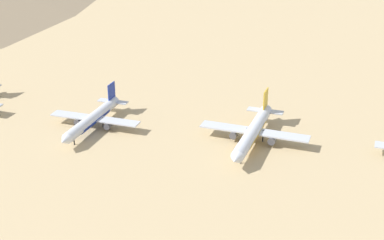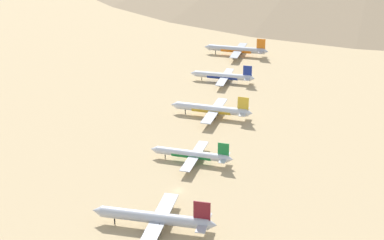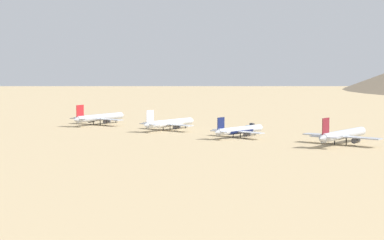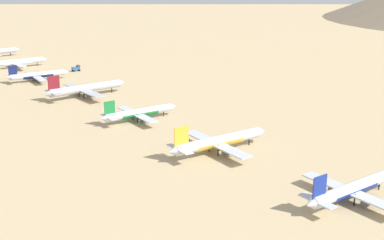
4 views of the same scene
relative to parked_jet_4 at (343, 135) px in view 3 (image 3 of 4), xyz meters
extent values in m
cylinder|color=#B2B7C1|center=(0.50, 0.05, 0.12)|extent=(39.22, 7.92, 4.12)
cone|color=#B2B7C1|center=(21.63, 2.13, 0.12)|extent=(3.85, 4.35, 4.03)
cone|color=#B2B7C1|center=(-20.42, -2.01, 0.12)|extent=(3.38, 3.98, 3.71)
cube|color=maroon|center=(-16.54, -1.63, 4.94)|extent=(5.97, 0.96, 7.58)
cube|color=#A4A8B2|center=(-17.18, -1.69, 0.53)|extent=(4.72, 13.28, 0.39)
cube|color=#A4A8B2|center=(-1.12, -0.11, -0.60)|extent=(9.00, 37.19, 0.49)
cylinder|color=#4C4C54|center=(-0.90, 6.44, -2.09)|extent=(4.77, 2.93, 2.49)
cylinder|color=#4C4C54|center=(0.38, -6.49, -2.09)|extent=(4.77, 2.93, 2.49)
cylinder|color=black|center=(15.25, 1.50, -2.36)|extent=(0.48, 0.48, 4.14)
cylinder|color=black|center=(-2.47, 2.59, -2.36)|extent=(0.48, 0.48, 4.14)
cylinder|color=black|center=(-1.92, -3.02, -2.36)|extent=(0.48, 0.48, 4.14)
cylinder|color=silver|center=(-9.64, 52.28, -0.72)|extent=(31.81, 3.40, 3.36)
cone|color=silver|center=(7.68, 52.25, -0.72)|extent=(2.83, 3.29, 3.29)
cone|color=silver|center=(-26.78, 52.30, -0.72)|extent=(2.48, 3.03, 3.02)
cube|color=#141E51|center=(-23.60, 52.29, 3.21)|extent=(4.86, 0.32, 6.19)
cube|color=#B6BBC5|center=(-24.13, 52.29, -0.39)|extent=(2.84, 10.61, 0.32)
cube|color=#B6BBC5|center=(-10.97, 52.28, -1.31)|extent=(4.46, 30.05, 0.40)
cylinder|color=#4C4C54|center=(-10.25, 57.58, -2.52)|extent=(3.71, 2.04, 2.03)
cylinder|color=#4C4C54|center=(-10.26, 46.97, -2.52)|extent=(3.71, 2.04, 2.03)
cylinder|color=black|center=(2.45, 52.26, -2.74)|extent=(0.39, 0.39, 3.38)
cylinder|color=black|center=(-11.85, 54.58, -2.74)|extent=(0.39, 0.39, 3.38)
cylinder|color=black|center=(-11.85, 49.98, -2.74)|extent=(0.39, 0.39, 3.38)
cylinder|color=#141E51|center=(-9.64, 52.28, -0.97)|extent=(17.50, 3.39, 3.36)
cylinder|color=silver|center=(-9.12, 102.05, -0.38)|extent=(34.90, 5.64, 3.67)
cone|color=silver|center=(9.76, 103.12, -0.38)|extent=(3.29, 3.76, 3.59)
cone|color=silver|center=(-27.82, 100.98, -0.38)|extent=(2.89, 3.45, 3.30)
cube|color=white|center=(-24.35, 101.18, 3.92)|extent=(5.32, 0.64, 6.76)
cube|color=#B6BBC5|center=(-24.93, 101.15, -0.01)|extent=(3.74, 11.74, 0.35)
cube|color=#B6BBC5|center=(-10.57, 101.96, -1.02)|extent=(6.68, 33.04, 0.43)
cylinder|color=#4C4C54|center=(-10.13, 107.79, -2.35)|extent=(4.17, 2.45, 2.22)
cylinder|color=#4C4C54|center=(-9.47, 96.23, -2.35)|extent=(4.17, 2.45, 2.22)
cylinder|color=black|center=(4.06, 102.80, -2.59)|extent=(0.42, 0.42, 3.69)
cylinder|color=black|center=(-11.68, 104.42, -2.59)|extent=(0.42, 0.42, 3.69)
cylinder|color=black|center=(-11.39, 99.40, -2.59)|extent=(0.42, 0.42, 3.69)
cylinder|color=white|center=(-9.12, 102.05, -0.65)|extent=(19.29, 4.76, 3.68)
cylinder|color=#B2B7C1|center=(-15.15, 154.43, -0.11)|extent=(37.25, 9.28, 3.91)
cone|color=#B2B7C1|center=(4.82, 157.37, -0.11)|extent=(3.82, 4.27, 3.84)
cone|color=#B2B7C1|center=(-34.92, 151.51, -0.11)|extent=(3.37, 3.91, 3.52)
cube|color=red|center=(-31.25, 152.06, 4.48)|extent=(5.66, 1.18, 7.21)
cube|color=#A4A8B2|center=(-31.86, 151.97, 0.28)|extent=(5.06, 12.71, 0.37)
cube|color=#A4A8B2|center=(-16.68, 154.20, -0.79)|extent=(10.20, 35.39, 0.46)
cylinder|color=#4C4C54|center=(-16.76, 160.44, -2.21)|extent=(4.62, 2.97, 2.37)
cylinder|color=#4C4C54|center=(-14.96, 148.21, -2.21)|extent=(4.62, 2.97, 2.37)
cylinder|color=black|center=(-1.21, 156.48, -2.47)|extent=(0.45, 0.45, 3.93)
cylinder|color=black|center=(-18.09, 156.70, -2.47)|extent=(0.45, 0.45, 3.93)
cylinder|color=black|center=(-17.31, 151.40, -2.47)|extent=(0.45, 0.45, 3.93)
cube|color=#1E5999|center=(19.78, 69.47, -2.48)|extent=(5.24, 2.38, 1.70)
cube|color=#333338|center=(21.48, 69.50, -1.08)|extent=(1.83, 2.10, 1.10)
cylinder|color=black|center=(21.73, 70.65, -3.88)|extent=(1.11, 0.37, 1.10)
cylinder|color=black|center=(21.77, 68.35, -3.88)|extent=(1.11, 0.37, 1.10)
cylinder|color=black|center=(17.78, 70.59, -3.88)|extent=(1.11, 0.37, 1.10)
cylinder|color=black|center=(17.82, 68.29, -3.88)|extent=(1.11, 0.37, 1.10)
camera|label=1|loc=(157.19, -66.05, 69.08)|focal=49.93mm
camera|label=2|loc=(-70.27, 171.65, 116.63)|focal=57.61mm
camera|label=3|loc=(-272.03, -166.00, 33.80)|focal=65.15mm
camera|label=4|loc=(-87.26, -240.16, 57.44)|focal=46.51mm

